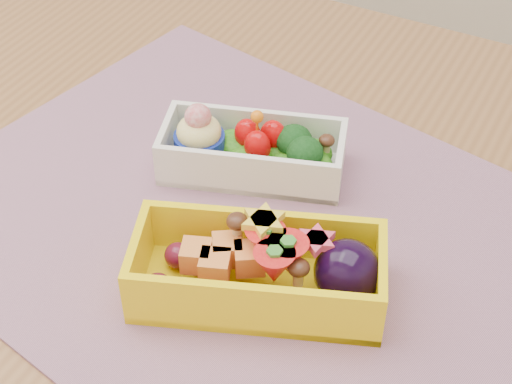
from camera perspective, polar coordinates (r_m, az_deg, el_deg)
The scene contains 4 objects.
table at distance 0.77m, azimuth -0.39°, elevation -7.88°, with size 1.20×0.80×0.75m.
placemat at distance 0.70m, azimuth -0.73°, elevation -2.40°, with size 0.54×0.42×0.00m, color #A47184.
bento_white at distance 0.74m, azimuth -0.31°, elevation 2.91°, with size 0.18×0.12×0.07m.
bento_yellow at distance 0.62m, azimuth 0.52°, elevation -5.45°, with size 0.21×0.15×0.06m.
Camera 1 is at (0.24, -0.44, 1.24)m, focal length 57.19 mm.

